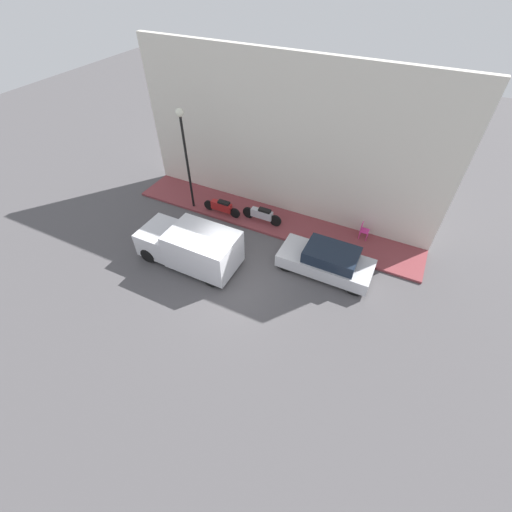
# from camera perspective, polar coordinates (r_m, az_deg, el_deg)

# --- Properties ---
(ground_plane) EXTENTS (60.00, 60.00, 0.00)m
(ground_plane) POSITION_cam_1_polar(r_m,az_deg,el_deg) (14.91, -4.56, -3.52)
(ground_plane) COLOR #514F51
(sidewalk) EXTENTS (2.22, 15.08, 0.12)m
(sidewalk) POSITION_cam_1_polar(r_m,az_deg,el_deg) (17.74, 2.51, 6.00)
(sidewalk) COLOR brown
(sidewalk) RESTS_ON ground_plane
(building_facade) EXTENTS (0.30, 15.08, 7.55)m
(building_facade) POSITION_cam_1_polar(r_m,az_deg,el_deg) (16.78, 4.80, 18.45)
(building_facade) COLOR silver
(building_facade) RESTS_ON ground_plane
(parked_car) EXTENTS (1.70, 4.01, 1.30)m
(parked_car) POSITION_cam_1_polar(r_m,az_deg,el_deg) (14.98, 11.73, -0.78)
(parked_car) COLOR silver
(parked_car) RESTS_ON ground_plane
(delivery_van) EXTENTS (1.97, 4.52, 1.80)m
(delivery_van) POSITION_cam_1_polar(r_m,az_deg,el_deg) (15.20, -10.93, 1.68)
(delivery_van) COLOR silver
(delivery_van) RESTS_ON ground_plane
(scooter_silver) EXTENTS (0.30, 2.12, 0.80)m
(scooter_silver) POSITION_cam_1_polar(r_m,az_deg,el_deg) (17.27, 1.01, 6.94)
(scooter_silver) COLOR #B7B7BF
(scooter_silver) RESTS_ON sidewalk
(motorcycle_red) EXTENTS (0.30, 2.11, 0.79)m
(motorcycle_red) POSITION_cam_1_polar(r_m,az_deg,el_deg) (17.92, -5.72, 8.19)
(motorcycle_red) COLOR #B21E1E
(motorcycle_red) RESTS_ON sidewalk
(streetlamp) EXTENTS (0.38, 0.38, 5.17)m
(streetlamp) POSITION_cam_1_polar(r_m,az_deg,el_deg) (17.14, -11.87, 17.97)
(streetlamp) COLOR black
(streetlamp) RESTS_ON sidewalk
(cafe_chair) EXTENTS (0.40, 0.40, 0.82)m
(cafe_chair) POSITION_cam_1_polar(r_m,az_deg,el_deg) (17.05, 17.47, 4.21)
(cafe_chair) COLOR #D8338C
(cafe_chair) RESTS_ON sidewalk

